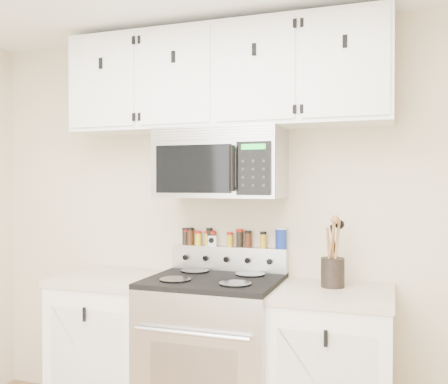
% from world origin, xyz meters
% --- Properties ---
extents(back_wall, '(3.50, 0.01, 2.50)m').
position_xyz_m(back_wall, '(0.00, 1.75, 1.25)').
color(back_wall, '#BFAE8F').
rests_on(back_wall, floor).
extents(range, '(0.76, 0.65, 1.10)m').
position_xyz_m(range, '(0.00, 1.43, 0.49)').
color(range, '#B7B7BA').
rests_on(range, floor).
extents(base_cabinet_left, '(0.64, 0.62, 0.92)m').
position_xyz_m(base_cabinet_left, '(-0.69, 1.45, 0.46)').
color(base_cabinet_left, white).
rests_on(base_cabinet_left, floor).
extents(base_cabinet_right, '(0.64, 0.62, 0.92)m').
position_xyz_m(base_cabinet_right, '(0.69, 1.45, 0.46)').
color(base_cabinet_right, white).
rests_on(base_cabinet_right, floor).
extents(microwave, '(0.76, 0.44, 0.42)m').
position_xyz_m(microwave, '(0.00, 1.55, 1.63)').
color(microwave, '#9E9EA3').
rests_on(microwave, back_wall).
extents(upper_cabinets, '(2.00, 0.35, 0.62)m').
position_xyz_m(upper_cabinets, '(-0.00, 1.58, 2.15)').
color(upper_cabinets, white).
rests_on(upper_cabinets, back_wall).
extents(utensil_crock, '(0.13, 0.13, 0.38)m').
position_xyz_m(utensil_crock, '(0.68, 1.53, 1.02)').
color(utensil_crock, black).
rests_on(utensil_crock, base_cabinet_right).
extents(kitchen_timer, '(0.06, 0.05, 0.07)m').
position_xyz_m(kitchen_timer, '(-0.11, 1.71, 1.13)').
color(kitchen_timer, white).
rests_on(kitchen_timer, range).
extents(salt_canister, '(0.07, 0.07, 0.13)m').
position_xyz_m(salt_canister, '(0.34, 1.71, 1.17)').
color(salt_canister, navy).
rests_on(salt_canister, range).
extents(spice_jar_0, '(0.04, 0.04, 0.11)m').
position_xyz_m(spice_jar_0, '(-0.30, 1.71, 1.16)').
color(spice_jar_0, black).
rests_on(spice_jar_0, range).
extents(spice_jar_1, '(0.04, 0.04, 0.10)m').
position_xyz_m(spice_jar_1, '(-0.30, 1.71, 1.15)').
color(spice_jar_1, black).
rests_on(spice_jar_1, range).
extents(spice_jar_2, '(0.04, 0.04, 0.11)m').
position_xyz_m(spice_jar_2, '(-0.27, 1.71, 1.16)').
color(spice_jar_2, '#41200F').
rests_on(spice_jar_2, range).
extents(spice_jar_3, '(0.04, 0.04, 0.09)m').
position_xyz_m(spice_jar_3, '(-0.21, 1.71, 1.15)').
color(spice_jar_3, yellow).
rests_on(spice_jar_3, range).
extents(spice_jar_4, '(0.04, 0.04, 0.10)m').
position_xyz_m(spice_jar_4, '(-0.15, 1.71, 1.15)').
color(spice_jar_4, yellow).
rests_on(spice_jar_4, range).
extents(spice_jar_5, '(0.04, 0.04, 0.12)m').
position_xyz_m(spice_jar_5, '(-0.13, 1.71, 1.16)').
color(spice_jar_5, black).
rests_on(spice_jar_5, range).
extents(spice_jar_6, '(0.04, 0.04, 0.10)m').
position_xyz_m(spice_jar_6, '(-0.11, 1.71, 1.15)').
color(spice_jar_6, '#442510').
rests_on(spice_jar_6, range).
extents(spice_jar_7, '(0.04, 0.04, 0.09)m').
position_xyz_m(spice_jar_7, '(0.01, 1.71, 1.15)').
color(spice_jar_7, gold).
rests_on(spice_jar_7, range).
extents(spice_jar_8, '(0.05, 0.05, 0.11)m').
position_xyz_m(spice_jar_8, '(0.07, 1.71, 1.16)').
color(spice_jar_8, black).
rests_on(spice_jar_8, range).
extents(spice_jar_9, '(0.05, 0.05, 0.11)m').
position_xyz_m(spice_jar_9, '(0.13, 1.71, 1.15)').
color(spice_jar_9, '#401E0F').
rests_on(spice_jar_9, range).
extents(spice_jar_10, '(0.04, 0.04, 0.10)m').
position_xyz_m(spice_jar_10, '(0.23, 1.71, 1.15)').
color(spice_jar_10, gold).
rests_on(spice_jar_10, range).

